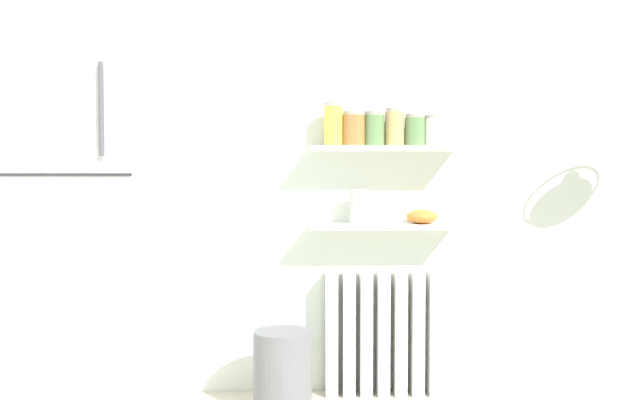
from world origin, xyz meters
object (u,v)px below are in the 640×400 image
storage_jar_1 (354,129)px  storage_jar_0 (333,125)px  radiator (383,333)px  storage_jar_4 (415,130)px  trash_bin (283,373)px  refrigerator (77,229)px  shelf_bowl (422,217)px  storage_jar_2 (374,129)px  vase (358,207)px  storage_jar_3 (395,127)px  storage_jar_5 (435,131)px

storage_jar_1 → storage_jar_0: bearing=-180.0°
radiator → storage_jar_0: (-0.27, -0.03, 1.10)m
storage_jar_4 → trash_bin: storage_jar_4 is taller
refrigerator → storage_jar_4: 1.76m
shelf_bowl → storage_jar_2: bearing=180.0°
storage_jar_1 → storage_jar_2: 0.11m
refrigerator → vase: 1.40m
vase → shelf_bowl: (0.34, 0.00, -0.05)m
storage_jar_2 → shelf_bowl: bearing=-0.0°
storage_jar_0 → trash_bin: size_ratio=0.54×
radiator → vase: 0.69m
storage_jar_0 → storage_jar_2: storage_jar_0 is taller
storage_jar_2 → storage_jar_3: size_ratio=0.91×
vase → shelf_bowl: bearing=0.0°
storage_jar_0 → shelf_bowl: storage_jar_0 is taller
radiator → storage_jar_5: storage_jar_5 is taller
storage_jar_3 → trash_bin: 1.37m
vase → storage_jar_3: bearing=0.0°
vase → storage_jar_4: bearing=0.0°
storage_jar_1 → radiator: bearing=10.6°
storage_jar_1 → storage_jar_3: storage_jar_3 is taller
radiator → vase: vase is taller
radiator → trash_bin: size_ratio=1.59×
storage_jar_1 → storage_jar_2: (0.11, 0.00, 0.00)m
storage_jar_3 → trash_bin: size_ratio=0.48×
radiator → storage_jar_0: size_ratio=2.92×
storage_jar_2 → shelf_bowl: size_ratio=1.07×
storage_jar_1 → storage_jar_4: (0.32, 0.00, -0.01)m
radiator → shelf_bowl: bearing=-8.5°
refrigerator → storage_jar_4: bearing=8.0°
storage_jar_4 → storage_jar_3: bearing=180.0°
storage_jar_2 → storage_jar_4: storage_jar_2 is taller
refrigerator → vase: (1.38, 0.23, 0.10)m
storage_jar_2 → shelf_bowl: storage_jar_2 is taller
storage_jar_0 → storage_jar_4: storage_jar_0 is taller
shelf_bowl → storage_jar_4: bearing=180.0°
refrigerator → shelf_bowl: refrigerator is taller
storage_jar_1 → storage_jar_5: 0.43m
storage_jar_0 → vase: size_ratio=1.24×
storage_jar_4 → trash_bin: 1.40m
refrigerator → storage_jar_4: size_ratio=10.88×
storage_jar_3 → vase: (-0.19, -0.00, -0.41)m
storage_jar_3 → trash_bin: bearing=-155.9°
storage_jar_4 → refrigerator: bearing=-172.0°
shelf_bowl → trash_bin: 1.07m
storage_jar_3 → vase: 0.45m
refrigerator → storage_jar_2: (1.46, 0.23, 0.50)m
storage_jar_2 → trash_bin: (-0.47, -0.26, -1.20)m
radiator → vase: bearing=-167.6°
refrigerator → storage_jar_4: refrigerator is taller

